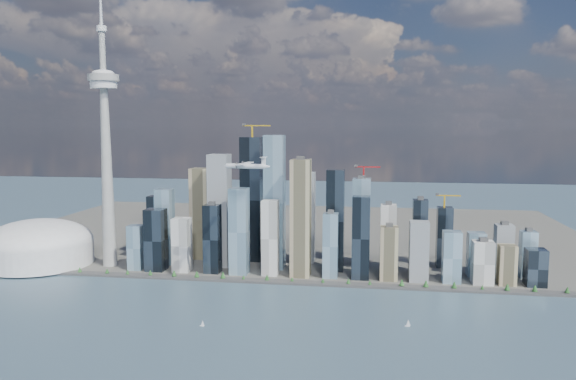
# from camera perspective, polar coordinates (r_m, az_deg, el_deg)

# --- Properties ---
(ground) EXTENTS (4000.00, 4000.00, 0.00)m
(ground) POSITION_cam_1_polar(r_m,az_deg,el_deg) (749.29, -7.11, -14.49)
(ground) COLOR #384F63
(ground) RESTS_ON ground
(seawall) EXTENTS (1100.00, 22.00, 4.00)m
(seawall) POSITION_cam_1_polar(r_m,az_deg,el_deg) (979.08, -3.07, -9.22)
(seawall) COLOR #383838
(seawall) RESTS_ON ground
(land) EXTENTS (1400.00, 900.00, 3.00)m
(land) POSITION_cam_1_polar(r_m,az_deg,el_deg) (1410.93, 0.68, -4.29)
(land) COLOR #4C4C47
(land) RESTS_ON ground
(shoreline_trees) EXTENTS (960.53, 7.20, 8.80)m
(shoreline_trees) POSITION_cam_1_polar(r_m,az_deg,el_deg) (977.25, -3.07, -8.83)
(shoreline_trees) COLOR #3F2D1E
(shoreline_trees) RESTS_ON seawall
(skyscraper_cluster) EXTENTS (736.00, 142.00, 268.70)m
(skyscraper_cluster) POSITION_cam_1_polar(r_m,az_deg,el_deg) (1034.16, 1.13, -3.71)
(skyscraper_cluster) COLOR black
(skyscraper_cluster) RESTS_ON land
(needle_tower) EXTENTS (56.00, 56.00, 550.50)m
(needle_tower) POSITION_cam_1_polar(r_m,az_deg,el_deg) (1099.37, -18.03, 4.57)
(needle_tower) COLOR gray
(needle_tower) RESTS_ON land
(dome_stadium) EXTENTS (200.00, 200.00, 86.00)m
(dome_stadium) POSITION_cam_1_polar(r_m,az_deg,el_deg) (1182.79, -23.99, -5.15)
(dome_stadium) COLOR silver
(dome_stadium) RESTS_ON land
(airplane) EXTENTS (77.35, 68.54, 18.85)m
(airplane) POSITION_cam_1_polar(r_m,az_deg,el_deg) (887.11, -4.27, 2.50)
(airplane) COLOR white
(airplane) RESTS_ON ground
(sailboat_west) EXTENTS (6.90, 2.84, 9.53)m
(sailboat_west) POSITION_cam_1_polar(r_m,az_deg,el_deg) (783.75, -8.69, -13.31)
(sailboat_west) COLOR white
(sailboat_west) RESTS_ON ground
(sailboat_east) EXTENTS (7.73, 3.01, 10.67)m
(sailboat_east) POSITION_cam_1_polar(r_m,az_deg,el_deg) (790.81, 12.08, -13.17)
(sailboat_east) COLOR white
(sailboat_east) RESTS_ON ground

